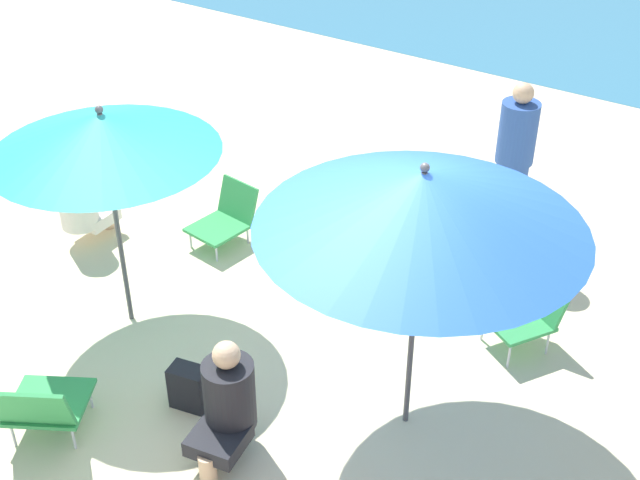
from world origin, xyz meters
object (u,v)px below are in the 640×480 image
object	(u,v)px
umbrella_teal	(103,133)
person_a	(512,172)
person_c	(80,200)
beach_bag	(189,387)
beach_chair_c	(528,312)
beach_chair_d	(42,405)
beach_chair_a	(226,216)
umbrella_blue	(422,201)
person_b	(227,402)

from	to	relation	value
umbrella_teal	person_a	distance (m)	3.56
person_c	beach_bag	xyz separation A→B (m)	(2.29, -1.11, -0.29)
beach_chair_c	person_a	size ratio (longest dim) A/B	0.41
person_a	umbrella_teal	bearing A→B (deg)	165.29
beach_chair_d	beach_chair_a	bearing A→B (deg)	-18.29
umbrella_blue	beach_bag	size ratio (longest dim) A/B	6.05
beach_chair_a	beach_bag	size ratio (longest dim) A/B	1.85
umbrella_blue	beach_chair_a	bearing A→B (deg)	156.34
person_b	person_c	size ratio (longest dim) A/B	0.96
beach_chair_a	person_c	xyz separation A→B (m)	(-1.11, -0.77, 0.19)
umbrella_teal	person_b	distance (m)	2.16
umbrella_teal	beach_bag	bearing A→B (deg)	-24.25
umbrella_blue	umbrella_teal	bearing A→B (deg)	-174.13
beach_chair_d	beach_chair_c	bearing A→B (deg)	-70.22
beach_chair_c	person_a	distance (m)	1.45
umbrella_teal	person_c	bearing A→B (deg)	152.70
beach_chair_d	person_b	world-z (taller)	person_b
umbrella_teal	beach_chair_c	size ratio (longest dim) A/B	2.78
umbrella_teal	umbrella_blue	world-z (taller)	umbrella_blue
person_a	beach_chair_d	bearing A→B (deg)	-178.71
beach_chair_a	person_b	world-z (taller)	person_b
beach_chair_c	umbrella_blue	bearing A→B (deg)	14.72
beach_chair_a	person_a	size ratio (longest dim) A/B	0.38
umbrella_teal	person_c	xyz separation A→B (m)	(-1.19, 0.62, -1.26)
beach_chair_c	beach_chair_d	xyz separation A→B (m)	(-2.37, -2.84, -0.01)
umbrella_teal	beach_bag	world-z (taller)	umbrella_teal
person_a	beach_bag	bearing A→B (deg)	-174.41
person_c	beach_chair_a	bearing A→B (deg)	-58.55
person_c	beach_bag	bearing A→B (deg)	-118.96
umbrella_blue	beach_chair_a	xyz separation A→B (m)	(-2.57, 1.13, -1.57)
beach_chair_a	person_b	size ratio (longest dim) A/B	0.70
beach_chair_c	umbrella_teal	bearing A→B (deg)	-30.74
umbrella_blue	person_a	bearing A→B (deg)	97.65
beach_chair_d	person_a	world-z (taller)	person_a
beach_chair_a	beach_bag	bearing A→B (deg)	39.23
umbrella_blue	beach_chair_c	distance (m)	2.02
umbrella_teal	beach_chair_a	bearing A→B (deg)	93.45
beach_chair_c	person_b	world-z (taller)	person_b
person_a	beach_bag	distance (m)	3.43
umbrella_blue	beach_chair_d	bearing A→B (deg)	-142.10
person_b	beach_bag	bearing A→B (deg)	-119.02
umbrella_teal	person_b	bearing A→B (deg)	-22.59
beach_chair_c	person_c	bearing A→B (deg)	-46.20
person_c	person_b	bearing A→B (deg)	-117.74
umbrella_blue	beach_chair_d	world-z (taller)	umbrella_blue
person_b	person_c	distance (m)	3.09
person_a	person_c	size ratio (longest dim) A/B	1.76
umbrella_blue	person_b	distance (m)	1.89
umbrella_blue	beach_chair_d	distance (m)	2.96
umbrella_blue	beach_bag	bearing A→B (deg)	-151.62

